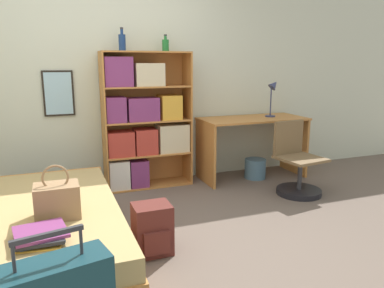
% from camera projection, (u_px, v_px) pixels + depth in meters
% --- Properties ---
extents(ground_plane, '(14.00, 14.00, 0.00)m').
position_uv_depth(ground_plane, '(139.00, 243.00, 3.08)').
color(ground_plane, '#66564C').
extents(wall_back, '(10.00, 0.09, 2.60)m').
position_uv_depth(wall_back, '(103.00, 76.00, 4.30)').
color(wall_back, beige).
rests_on(wall_back, ground_plane).
extents(bed, '(1.05, 1.98, 0.41)m').
position_uv_depth(bed, '(48.00, 232.00, 2.82)').
color(bed, '#B77538').
rests_on(bed, ground_plane).
extents(handbag, '(0.30, 0.22, 0.37)m').
position_uv_depth(handbag, '(57.00, 200.00, 2.56)').
color(handbag, '#93704C').
rests_on(handbag, bed).
extents(book_stack_on_bed, '(0.33, 0.35, 0.06)m').
position_uv_depth(book_stack_on_bed, '(41.00, 235.00, 2.24)').
color(book_stack_on_bed, gold).
rests_on(book_stack_on_bed, bed).
extents(bookcase, '(1.02, 0.33, 1.58)m').
position_uv_depth(bookcase, '(142.00, 123.00, 4.34)').
color(bookcase, '#B77538').
rests_on(bookcase, ground_plane).
extents(bottle_green, '(0.08, 0.08, 0.25)m').
position_uv_depth(bottle_green, '(122.00, 42.00, 4.11)').
color(bottle_green, navy).
rests_on(bottle_green, bookcase).
extents(bottle_brown, '(0.08, 0.08, 0.19)m').
position_uv_depth(bottle_brown, '(166.00, 45.00, 4.31)').
color(bottle_brown, '#1E6B2D').
rests_on(bottle_brown, bookcase).
extents(desk, '(1.33, 0.61, 0.77)m').
position_uv_depth(desk, '(252.00, 136.00, 4.75)').
color(desk, '#B77538').
rests_on(desk, ground_plane).
extents(desk_lamp, '(0.18, 0.13, 0.48)m').
position_uv_depth(desk_lamp, '(273.00, 91.00, 4.75)').
color(desk_lamp, navy).
rests_on(desk_lamp, desk).
extents(desk_chair, '(0.51, 0.51, 0.81)m').
position_uv_depth(desk_chair, '(297.00, 172.00, 4.21)').
color(desk_chair, black).
rests_on(desk_chair, ground_plane).
extents(backpack, '(0.29, 0.27, 0.39)m').
position_uv_depth(backpack, '(152.00, 229.00, 2.88)').
color(backpack, '#56231E').
rests_on(backpack, ground_plane).
extents(waste_bin, '(0.27, 0.27, 0.25)m').
position_uv_depth(waste_bin, '(255.00, 169.00, 4.79)').
color(waste_bin, slate).
rests_on(waste_bin, ground_plane).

